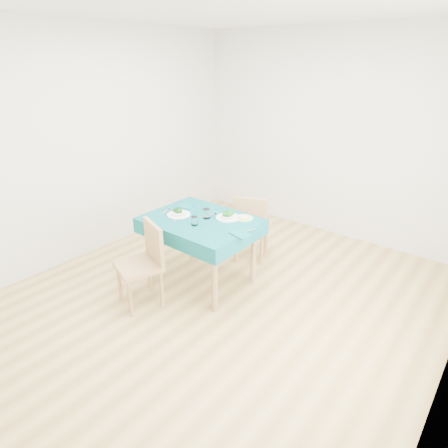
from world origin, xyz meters
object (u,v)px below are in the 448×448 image
Objects in this scene: side_plate at (244,218)px; chair_near at (138,260)px; table at (201,251)px; bowl_far at (228,215)px; bowl_near at (179,212)px; chair_far at (252,221)px.

chair_near is at bearing -119.18° from side_plate.
table is 4.45× the size of bowl_far.
bowl_far is at bearing 30.40° from bowl_near.
bowl_far reaches higher than side_plate.
table is 0.49m from bowl_near.
bowl_far is 0.17m from side_plate.
chair_near reaches higher than bowl_near.
chair_far is 3.87× the size of bowl_far.
chair_near is 1.53m from chair_far.
bowl_near is 0.98× the size of bowl_far.
side_plate is (0.35, 0.30, 0.38)m from table.
chair_near is (-0.21, -0.70, 0.12)m from table.
bowl_near is at bearing 113.27° from chair_near.
bowl_near is (-0.05, 0.63, 0.29)m from chair_near.
chair_near is 1.02× the size of chair_far.
side_plate reaches higher than table.
bowl_far is at bearing 43.78° from table.
chair_near is 5.22× the size of side_plate.
side_plate is at bearing 34.72° from bowl_far.
chair_far is at bearing 82.45° from table.
chair_near is at bearing 53.95° from chair_far.
chair_near reaches higher than chair_far.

